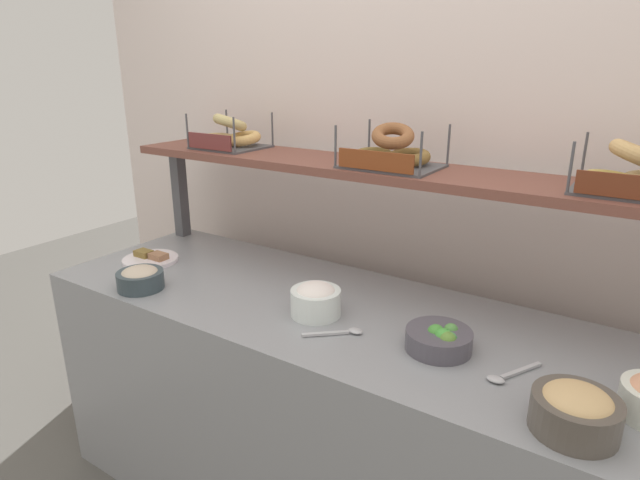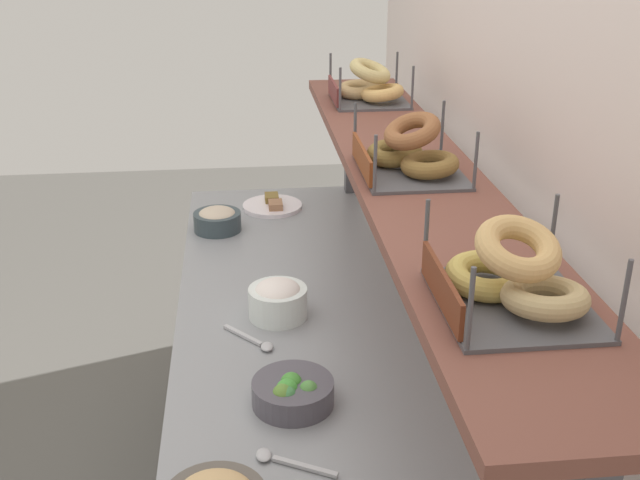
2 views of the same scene
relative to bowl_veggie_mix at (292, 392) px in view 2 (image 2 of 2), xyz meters
name	(u,v)px [view 2 (image 2 of 2)]	position (x,y,z in m)	size (l,w,h in m)	color
back_wall	(522,197)	(-0.34, 0.62, 0.32)	(3.41, 0.06, 2.40)	silver
deli_counter	(308,457)	(-0.34, 0.07, -0.46)	(2.21, 0.70, 0.85)	gray
shelf_riser_left	(352,142)	(-1.38, 0.34, 0.17)	(0.05, 0.05, 0.40)	#4C4C51
upper_shelf	(415,176)	(-0.34, 0.34, 0.38)	(2.17, 0.32, 0.03)	brown
bowl_veggie_mix	(292,392)	(0.00, 0.00, 0.00)	(0.18, 0.18, 0.07)	#504C56
bowl_tuna_salad	(217,219)	(-1.04, -0.18, 0.01)	(0.16, 0.16, 0.08)	#344147
bowl_cream_cheese	(278,299)	(-0.41, -0.01, 0.02)	(0.16, 0.16, 0.11)	white
serving_plate_white	(273,205)	(-1.23, 0.02, -0.02)	(0.22, 0.22, 0.04)	white
serving_spoon_near_plate	(256,341)	(-0.27, -0.07, -0.03)	(0.15, 0.13, 0.01)	#B7B7BC
serving_spoon_by_edge	(282,460)	(0.20, -0.04, -0.03)	(0.10, 0.16, 0.01)	#B7B7BC
bagel_basket_plain	(369,87)	(-1.06, 0.34, 0.45)	(0.28, 0.26, 0.15)	#4C4C51
bagel_basket_cinnamon_raisin	(409,154)	(-0.33, 0.32, 0.44)	(0.31, 0.24, 0.15)	#4C4C51
bagel_basket_sesame	(512,279)	(0.37, 0.34, 0.44)	(0.28, 0.24, 0.15)	#4C4C51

